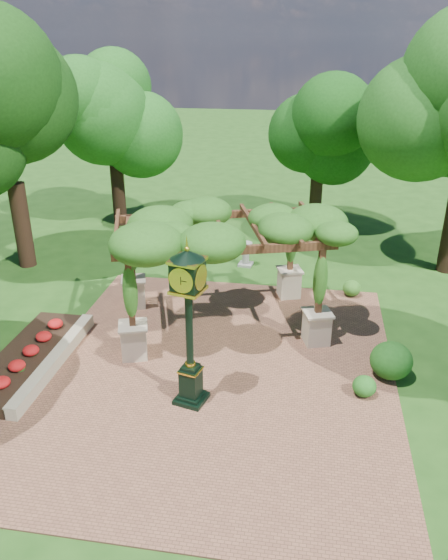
# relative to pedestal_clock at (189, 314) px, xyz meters

# --- Properties ---
(ground) EXTENTS (120.00, 120.00, 0.00)m
(ground) POSITION_rel_pedestal_clock_xyz_m (0.38, 0.46, -2.57)
(ground) COLOR #1E4714
(ground) RESTS_ON ground
(brick_plaza) EXTENTS (10.00, 12.00, 0.04)m
(brick_plaza) POSITION_rel_pedestal_clock_xyz_m (0.38, 1.46, -2.55)
(brick_plaza) COLOR brown
(brick_plaza) RESTS_ON ground
(border_wall) EXTENTS (0.35, 5.00, 0.40)m
(border_wall) POSITION_rel_pedestal_clock_xyz_m (-4.22, 0.96, -2.37)
(border_wall) COLOR #C6B793
(border_wall) RESTS_ON ground
(flower_bed) EXTENTS (1.50, 5.00, 0.36)m
(flower_bed) POSITION_rel_pedestal_clock_xyz_m (-5.12, 0.96, -2.39)
(flower_bed) COLOR red
(flower_bed) RESTS_ON ground
(pedestal_clock) EXTENTS (1.03, 1.03, 4.30)m
(pedestal_clock) POSITION_rel_pedestal_clock_xyz_m (0.00, 0.00, 0.00)
(pedestal_clock) COLOR black
(pedestal_clock) RESTS_ON brick_plaza
(pergola) EXTENTS (7.35, 5.77, 4.05)m
(pergola) POSITION_rel_pedestal_clock_xyz_m (0.02, 4.28, 0.75)
(pergola) COLOR beige
(pergola) RESTS_ON brick_plaza
(sundial) EXTENTS (0.61, 0.61, 1.00)m
(sundial) POSITION_rel_pedestal_clock_xyz_m (0.24, 9.38, -2.13)
(sundial) COLOR gray
(sundial) RESTS_ON ground
(shrub_front) EXTENTS (0.81, 0.81, 0.56)m
(shrub_front) POSITION_rel_pedestal_clock_xyz_m (4.45, 0.96, -2.25)
(shrub_front) COLOR #205D1A
(shrub_front) RESTS_ON brick_plaza
(shrub_mid) EXTENTS (1.35, 1.35, 1.05)m
(shrub_mid) POSITION_rel_pedestal_clock_xyz_m (5.22, 1.96, -2.01)
(shrub_mid) COLOR #1E5417
(shrub_mid) RESTS_ON brick_plaza
(shrub_back) EXTENTS (0.86, 0.86, 0.59)m
(shrub_back) POSITION_rel_pedestal_clock_xyz_m (4.42, 7.08, -2.24)
(shrub_back) COLOR #31681E
(shrub_back) RESTS_ON brick_plaza
(tree_west_near) EXTENTS (4.69, 4.69, 8.95)m
(tree_west_near) POSITION_rel_pedestal_clock_xyz_m (-8.70, 7.95, 3.57)
(tree_west_near) COLOR #351F15
(tree_west_near) RESTS_ON ground
(tree_west_far) EXTENTS (4.13, 4.13, 7.67)m
(tree_west_far) POSITION_rel_pedestal_clock_xyz_m (-6.69, 13.75, 2.68)
(tree_west_far) COLOR black
(tree_west_far) RESTS_ON ground
(tree_north) EXTENTS (3.53, 3.53, 7.07)m
(tree_north) POSITION_rel_pedestal_clock_xyz_m (2.96, 15.05, 2.26)
(tree_north) COLOR #322314
(tree_north) RESTS_ON ground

